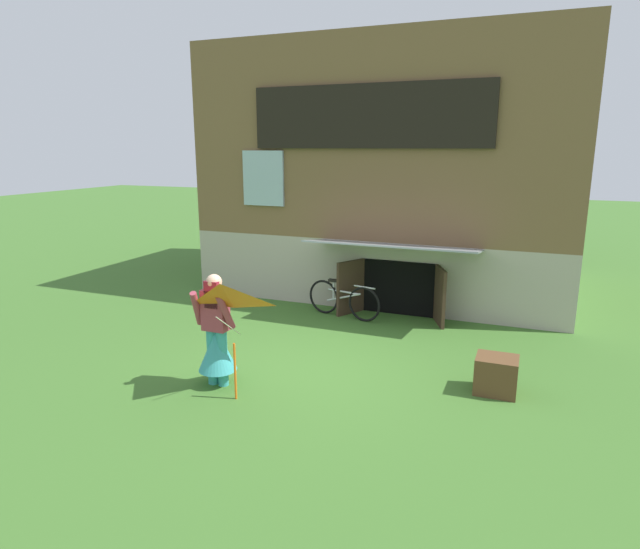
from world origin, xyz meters
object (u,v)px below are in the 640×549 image
object	(u,v)px
person	(216,339)
kite	(221,314)
bicycle_silver	(343,300)
wooden_crate	(496,375)

from	to	relation	value
person	kite	distance (m)	0.88
kite	bicycle_silver	size ratio (longest dim) A/B	0.95
kite	bicycle_silver	bearing A→B (deg)	87.46
bicycle_silver	wooden_crate	xyz separation A→B (m)	(2.94, -2.30, -0.10)
person	bicycle_silver	distance (m)	3.51
kite	wooden_crate	distance (m)	3.66
person	bicycle_silver	xyz separation A→B (m)	(0.60, 3.45, -0.30)
person	bicycle_silver	bearing A→B (deg)	79.42
person	kite	size ratio (longest dim) A/B	1.06
person	kite	xyz separation A→B (m)	(0.43, -0.52, 0.56)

